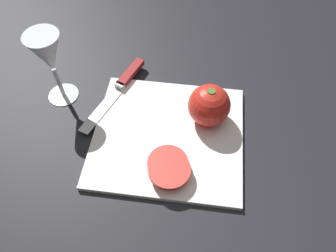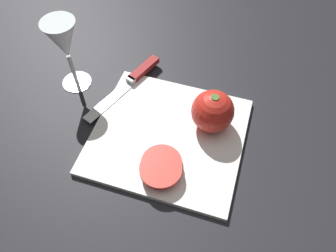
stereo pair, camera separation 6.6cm
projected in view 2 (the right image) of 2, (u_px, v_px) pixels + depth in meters
ground_plane at (184, 149)px, 0.68m from camera, size 3.00×3.00×0.00m
cutting_board at (168, 136)px, 0.69m from camera, size 0.31×0.29×0.01m
wine_glass at (64, 43)px, 0.68m from camera, size 0.07×0.07×0.17m
whole_tomato at (213, 111)px, 0.66m from camera, size 0.09×0.09×0.09m
knife at (136, 76)px, 0.77m from camera, size 0.11×0.23×0.01m
tomato_slice_stack_near at (161, 166)px, 0.63m from camera, size 0.09×0.10×0.03m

